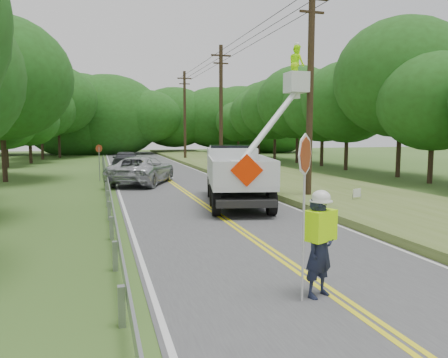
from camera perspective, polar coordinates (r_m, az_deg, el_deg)
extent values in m
plane|color=#3A5C22|center=(10.50, 9.40, -11.66)|extent=(140.00, 140.00, 0.00)
cube|color=#48484A|center=(23.62, -5.44, -1.55)|extent=(7.20, 96.00, 0.02)
cube|color=yellow|center=(23.60, -5.68, -1.52)|extent=(0.12, 96.00, 0.00)
cube|color=yellow|center=(23.64, -5.20, -1.51)|extent=(0.12, 96.00, 0.00)
cube|color=silver|center=(23.23, -13.83, -1.80)|extent=(0.12, 96.00, 0.00)
cube|color=silver|center=(24.49, 2.51, -1.21)|extent=(0.12, 96.00, 0.00)
cube|color=gray|center=(7.56, -13.51, -16.21)|extent=(0.12, 0.14, 0.70)
cube|color=gray|center=(10.40, -14.34, -9.94)|extent=(0.12, 0.14, 0.70)
cube|color=gray|center=(13.31, -14.79, -6.38)|extent=(0.12, 0.14, 0.70)
cube|color=gray|center=(16.25, -15.08, -4.11)|extent=(0.12, 0.14, 0.70)
cube|color=gray|center=(19.21, -15.28, -2.53)|extent=(0.12, 0.14, 0.70)
cube|color=gray|center=(22.18, -15.42, -1.37)|extent=(0.12, 0.14, 0.70)
cube|color=gray|center=(25.16, -15.53, -0.49)|extent=(0.12, 0.14, 0.70)
cube|color=gray|center=(28.14, -15.62, 0.20)|extent=(0.12, 0.14, 0.70)
cube|color=gray|center=(31.12, -15.69, 0.76)|extent=(0.12, 0.14, 0.70)
cube|color=gray|center=(34.11, -15.75, 1.23)|extent=(0.12, 0.14, 0.70)
cube|color=gray|center=(37.10, -15.79, 1.62)|extent=(0.12, 0.14, 0.70)
cube|color=gray|center=(40.09, -15.84, 1.95)|extent=(0.12, 0.14, 0.70)
cube|color=gray|center=(43.09, -15.87, 2.23)|extent=(0.12, 0.14, 0.70)
cube|color=gray|center=(46.08, -15.90, 2.48)|extent=(0.12, 0.14, 0.70)
cube|color=gray|center=(24.14, -15.28, -0.17)|extent=(0.05, 48.00, 0.34)
cylinder|color=black|center=(20.36, 11.43, 11.18)|extent=(0.30, 0.30, 10.00)
cube|color=black|center=(20.99, 11.66, 21.02)|extent=(1.20, 0.10, 0.10)
cylinder|color=black|center=(34.34, -0.40, 9.26)|extent=(0.30, 0.30, 10.00)
cube|color=black|center=(34.81, -0.41, 16.18)|extent=(1.60, 0.12, 0.12)
cube|color=black|center=(34.71, -0.41, 15.21)|extent=(1.20, 0.10, 0.10)
cylinder|color=black|center=(48.93, -5.26, 8.35)|extent=(0.30, 0.30, 10.00)
cube|color=black|center=(49.26, -5.31, 13.24)|extent=(1.60, 0.12, 0.12)
cube|color=black|center=(49.19, -5.30, 12.54)|extent=(1.20, 0.10, 0.10)
cylinder|color=black|center=(28.49, 1.92, 18.20)|extent=(0.03, 43.00, 0.03)
cylinder|color=black|center=(28.71, 3.32, 18.10)|extent=(0.03, 43.00, 0.03)
cylinder|color=black|center=(28.94, 4.69, 17.99)|extent=(0.03, 43.00, 0.03)
cube|color=#4E6726|center=(25.88, 10.19, -0.62)|extent=(7.00, 96.00, 0.30)
cylinder|color=#332319|center=(31.01, -27.34, 3.20)|extent=(0.32, 0.32, 3.85)
ellipsoid|color=#204A16|center=(31.17, -27.78, 11.86)|extent=(8.99, 8.99, 7.91)
cylinder|color=#332319|center=(43.61, -27.04, 2.92)|extent=(0.32, 0.32, 2.36)
ellipsoid|color=#204A16|center=(43.57, -27.23, 6.71)|extent=(5.50, 5.50, 4.84)
cylinder|color=#332319|center=(48.32, -24.44, 3.43)|extent=(0.32, 0.32, 2.57)
ellipsoid|color=#204A16|center=(48.29, -24.61, 7.15)|extent=(5.99, 5.99, 5.27)
cylinder|color=#332319|center=(54.62, -23.12, 4.22)|extent=(0.32, 0.32, 3.45)
ellipsoid|color=#204A16|center=(54.67, -23.32, 8.64)|extent=(8.05, 8.05, 7.09)
cylinder|color=#332319|center=(57.83, -21.16, 4.74)|extent=(0.32, 0.32, 4.15)
ellipsoid|color=#204A16|center=(57.95, -21.36, 9.76)|extent=(9.69, 9.69, 8.53)
cylinder|color=#332319|center=(29.73, 25.89, 2.30)|extent=(0.32, 0.32, 2.95)
ellipsoid|color=#204A16|center=(29.73, 26.23, 9.25)|extent=(6.89, 6.89, 6.06)
cylinder|color=#332319|center=(32.90, 22.31, 3.74)|extent=(0.32, 0.32, 4.05)
ellipsoid|color=#204A16|center=(33.10, 22.67, 12.34)|extent=(9.46, 9.46, 8.33)
cylinder|color=#332319|center=(37.58, 16.01, 3.67)|extent=(0.32, 0.32, 3.32)
ellipsoid|color=#204A16|center=(37.63, 16.20, 9.85)|extent=(7.75, 7.75, 6.82)
cylinder|color=#332319|center=(41.65, 12.94, 3.97)|extent=(0.32, 0.32, 3.30)
ellipsoid|color=#204A16|center=(41.69, 13.08, 9.53)|extent=(7.71, 7.71, 6.78)
cylinder|color=#332319|center=(45.42, 9.75, 4.44)|extent=(0.32, 0.32, 3.65)
ellipsoid|color=#204A16|center=(45.50, 9.85, 10.07)|extent=(8.53, 8.53, 7.50)
cylinder|color=#332319|center=(49.92, 6.80, 4.51)|extent=(0.32, 0.32, 3.40)
ellipsoid|color=#204A16|center=(49.97, 6.86, 9.28)|extent=(7.94, 7.94, 6.99)
cylinder|color=#332319|center=(53.98, 4.66, 4.53)|extent=(0.32, 0.32, 3.16)
ellipsoid|color=#204A16|center=(54.00, 4.70, 8.62)|extent=(7.36, 7.36, 6.48)
cylinder|color=#332319|center=(60.33, 1.91, 4.52)|extent=(0.32, 0.32, 2.72)
ellipsoid|color=#204A16|center=(60.32, 1.92, 7.69)|extent=(6.35, 6.35, 5.59)
ellipsoid|color=#204A16|center=(68.16, -27.21, 7.52)|extent=(12.31, 9.23, 9.23)
ellipsoid|color=#204A16|center=(66.76, -23.15, 7.75)|extent=(9.84, 7.38, 7.38)
ellipsoid|color=#204A16|center=(65.51, -19.02, 7.95)|extent=(16.34, 12.25, 12.25)
ellipsoid|color=#204A16|center=(65.19, -15.18, 8.08)|extent=(16.16, 12.12, 12.12)
ellipsoid|color=#204A16|center=(63.80, -10.21, 8.24)|extent=(10.15, 7.62, 7.62)
ellipsoid|color=#204A16|center=(67.79, -6.61, 8.18)|extent=(12.48, 9.36, 9.36)
ellipsoid|color=#204A16|center=(68.39, -1.10, 8.20)|extent=(12.79, 9.59, 9.59)
ellipsoid|color=#204A16|center=(68.67, 2.29, 8.19)|extent=(13.28, 9.96, 9.96)
ellipsoid|color=#204A16|center=(68.44, 6.60, 8.16)|extent=(15.49, 11.62, 11.62)
imported|color=#191E33|center=(8.57, 12.69, -8.94)|extent=(0.84, 0.71, 1.95)
cube|color=#B1FF07|center=(8.47, 12.76, -6.05)|extent=(0.69, 0.58, 0.59)
ellipsoid|color=white|center=(8.37, 12.85, -2.43)|extent=(0.36, 0.36, 0.29)
cylinder|color=#B7B7B7|center=(8.16, 10.56, -6.84)|extent=(0.04, 0.04, 2.73)
cylinder|color=maroon|center=(7.96, 10.76, 3.21)|extent=(0.56, 0.59, 0.78)
cylinder|color=black|center=(16.35, -1.05, -3.17)|extent=(0.53, 1.07, 1.03)
cylinder|color=black|center=(16.60, 6.36, -3.07)|extent=(0.53, 1.07, 1.03)
cylinder|color=black|center=(18.46, -1.40, -2.08)|extent=(0.53, 1.07, 1.03)
cylinder|color=black|center=(18.68, 5.17, -2.01)|extent=(0.53, 1.07, 1.03)
cylinder|color=black|center=(21.11, -1.75, -1.03)|extent=(0.53, 1.07, 1.03)
cylinder|color=black|center=(21.30, 4.01, -0.97)|extent=(0.53, 1.07, 1.03)
cube|color=black|center=(18.85, 1.80, -1.68)|extent=(3.64, 7.17, 0.27)
cube|color=silver|center=(18.04, 2.05, -0.33)|extent=(3.44, 5.33, 0.24)
cube|color=silver|center=(17.90, -1.79, 1.34)|extent=(1.10, 4.83, 0.96)
cube|color=silver|center=(18.16, 5.86, 1.38)|extent=(1.10, 4.83, 0.96)
cube|color=silver|center=(15.57, 3.03, 0.60)|extent=(2.42, 0.58, 0.96)
cube|color=silver|center=(21.61, 1.02, 1.63)|extent=(2.78, 2.49, 1.93)
cube|color=black|center=(21.78, 0.97, 3.50)|extent=(2.38, 1.81, 0.80)
cube|color=silver|center=(16.82, 2.49, 1.02)|extent=(1.14, 1.14, 0.86)
cube|color=silver|center=(20.10, 9.65, 12.59)|extent=(0.91, 0.91, 0.91)
imported|color=#B1FF07|center=(20.20, 9.70, 14.93)|extent=(0.62, 0.80, 1.65)
cube|color=#FF2C00|center=(15.48, 3.06, 1.16)|extent=(1.19, 0.29, 1.21)
imported|color=#B8BABF|center=(26.86, -10.88, 1.18)|extent=(5.08, 6.81, 1.72)
imported|color=#35373E|center=(36.42, -12.95, 2.35)|extent=(2.61, 5.63, 1.59)
cylinder|color=gray|center=(29.10, -16.32, 1.92)|extent=(0.06, 0.06, 2.26)
cylinder|color=maroon|center=(29.05, -16.38, 3.94)|extent=(0.45, 0.29, 0.51)
cube|color=white|center=(19.52, 17.34, -1.78)|extent=(0.50, 0.22, 0.37)
cylinder|color=gray|center=(19.45, 16.79, -2.73)|extent=(0.02, 0.02, 0.52)
cylinder|color=gray|center=(19.68, 17.82, -2.66)|extent=(0.02, 0.02, 0.52)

